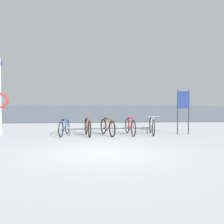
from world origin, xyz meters
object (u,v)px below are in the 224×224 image
bicycle_1 (88,127)px  bicycle_4 (152,126)px  bicycle_0 (64,128)px  info_sign (183,104)px  bicycle_2 (108,127)px  rescue_post (0,98)px  bicycle_3 (130,126)px

bicycle_1 → bicycle_4: bearing=5.1°
bicycle_0 → info_sign: (5.14, 0.03, 0.97)m
bicycle_2 → rescue_post: 4.74m
info_sign → bicycle_0: bearing=-179.6°
bicycle_3 → bicycle_2: bearing=-172.4°
bicycle_4 → bicycle_0: bearing=-178.7°
bicycle_0 → bicycle_3: bearing=0.3°
bicycle_3 → info_sign: info_sign is taller
bicycle_4 → bicycle_2: bearing=-174.0°
info_sign → rescue_post: (-7.87, 0.37, 0.27)m
info_sign → bicycle_3: bearing=-179.5°
bicycle_3 → bicycle_4: 0.97m
info_sign → bicycle_4: bearing=177.8°
bicycle_3 → info_sign: (2.34, 0.02, 0.95)m
bicycle_1 → bicycle_2: (0.84, 0.04, -0.00)m
bicycle_1 → rescue_post: 3.95m
bicycle_1 → bicycle_3: bearing=5.5°
bicycle_3 → rescue_post: 5.68m
bicycle_0 → bicycle_4: bicycle_4 is taller
bicycle_2 → bicycle_1: bearing=-177.0°
bicycle_0 → bicycle_4: bearing=1.3°
bicycle_1 → info_sign: (4.15, 0.19, 0.95)m
bicycle_4 → info_sign: size_ratio=0.89×
bicycle_3 → bicycle_4: bearing=4.3°
rescue_post → bicycle_3: bearing=-4.0°
bicycle_0 → rescue_post: rescue_post is taller
bicycle_1 → info_sign: bearing=2.7°
bicycle_2 → info_sign: 3.45m
bicycle_0 → bicycle_1: (0.98, -0.16, 0.02)m
bicycle_0 → bicycle_2: bearing=-3.7°
bicycle_0 → bicycle_2: bicycle_2 is taller
info_sign → rescue_post: 7.88m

